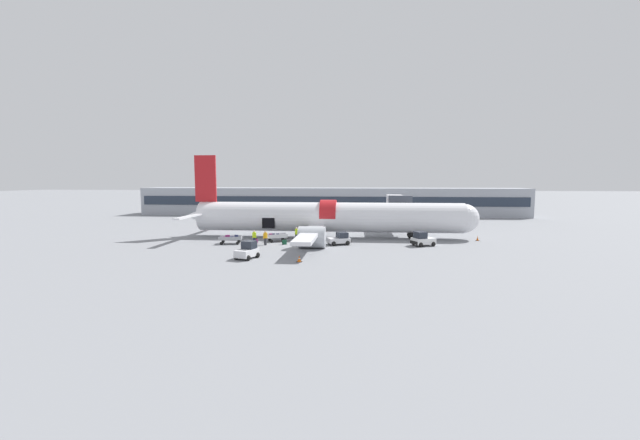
{
  "coord_description": "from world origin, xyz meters",
  "views": [
    {
      "loc": [
        6.63,
        -46.51,
        7.88
      ],
      "look_at": [
        1.49,
        5.08,
        2.58
      ],
      "focal_mm": 22.0,
      "sensor_mm": 36.0,
      "label": 1
    }
  ],
  "objects_px": {
    "ground_crew_supervisor": "(265,237)",
    "suitcase_on_tarmac_upright": "(284,242)",
    "airplane": "(325,218)",
    "suitcase_on_tarmac_spare": "(256,241)",
    "baggage_tug_lead": "(340,239)",
    "ground_crew_loader_a": "(254,237)",
    "baggage_cart_queued": "(231,240)",
    "ground_crew_loader_b": "(297,234)",
    "baggage_cart_loading": "(277,237)",
    "baggage_tug_mid": "(247,251)",
    "baggage_tug_rear": "(422,240)",
    "ground_crew_driver": "(312,234)"
  },
  "relations": [
    {
      "from": "ground_crew_driver",
      "to": "ground_crew_supervisor",
      "type": "relative_size",
      "value": 1.03
    },
    {
      "from": "airplane",
      "to": "ground_crew_supervisor",
      "type": "height_order",
      "value": "airplane"
    },
    {
      "from": "baggage_tug_lead",
      "to": "ground_crew_loader_a",
      "type": "height_order",
      "value": "ground_crew_loader_a"
    },
    {
      "from": "baggage_cart_loading",
      "to": "suitcase_on_tarmac_upright",
      "type": "relative_size",
      "value": 5.02
    },
    {
      "from": "baggage_tug_mid",
      "to": "ground_crew_loader_a",
      "type": "xyz_separation_m",
      "value": [
        -1.65,
        8.66,
        0.18
      ]
    },
    {
      "from": "airplane",
      "to": "suitcase_on_tarmac_upright",
      "type": "distance_m",
      "value": 8.2
    },
    {
      "from": "baggage_cart_loading",
      "to": "ground_crew_loader_b",
      "type": "distance_m",
      "value": 2.54
    },
    {
      "from": "ground_crew_supervisor",
      "to": "suitcase_on_tarmac_upright",
      "type": "height_order",
      "value": "ground_crew_supervisor"
    },
    {
      "from": "ground_crew_loader_b",
      "to": "ground_crew_driver",
      "type": "xyz_separation_m",
      "value": [
        2.03,
        0.14,
        -0.01
      ]
    },
    {
      "from": "ground_crew_supervisor",
      "to": "ground_crew_driver",
      "type": "bearing_deg",
      "value": 34.31
    },
    {
      "from": "airplane",
      "to": "baggage_cart_loading",
      "type": "xyz_separation_m",
      "value": [
        -5.85,
        -4.17,
        -2.24
      ]
    },
    {
      "from": "airplane",
      "to": "suitcase_on_tarmac_spare",
      "type": "distance_m",
      "value": 10.2
    },
    {
      "from": "airplane",
      "to": "baggage_tug_rear",
      "type": "relative_size",
      "value": 13.19
    },
    {
      "from": "ground_crew_driver",
      "to": "ground_crew_supervisor",
      "type": "bearing_deg",
      "value": -145.69
    },
    {
      "from": "baggage_tug_mid",
      "to": "baggage_tug_rear",
      "type": "bearing_deg",
      "value": 26.92
    },
    {
      "from": "ground_crew_loader_b",
      "to": "suitcase_on_tarmac_spare",
      "type": "xyz_separation_m",
      "value": [
        -4.9,
        -1.8,
        -0.72
      ]
    },
    {
      "from": "suitcase_on_tarmac_spare",
      "to": "airplane",
      "type": "bearing_deg",
      "value": 32.63
    },
    {
      "from": "baggage_tug_rear",
      "to": "ground_crew_loader_b",
      "type": "xyz_separation_m",
      "value": [
        -15.66,
        2.15,
        0.23
      ]
    },
    {
      "from": "ground_crew_driver",
      "to": "ground_crew_loader_b",
      "type": "bearing_deg",
      "value": -175.95
    },
    {
      "from": "baggage_tug_lead",
      "to": "suitcase_on_tarmac_spare",
      "type": "bearing_deg",
      "value": 177.75
    },
    {
      "from": "suitcase_on_tarmac_upright",
      "to": "ground_crew_supervisor",
      "type": "bearing_deg",
      "value": -164.77
    },
    {
      "from": "baggage_cart_loading",
      "to": "ground_crew_loader_b",
      "type": "height_order",
      "value": "ground_crew_loader_b"
    },
    {
      "from": "airplane",
      "to": "baggage_cart_loading",
      "type": "height_order",
      "value": "airplane"
    },
    {
      "from": "baggage_tug_mid",
      "to": "ground_crew_driver",
      "type": "distance_m",
      "value": 12.91
    },
    {
      "from": "baggage_cart_queued",
      "to": "ground_crew_supervisor",
      "type": "relative_size",
      "value": 2.14
    },
    {
      "from": "baggage_tug_mid",
      "to": "ground_crew_loader_b",
      "type": "xyz_separation_m",
      "value": [
        3.13,
        11.68,
        0.23
      ]
    },
    {
      "from": "baggage_tug_mid",
      "to": "ground_crew_loader_b",
      "type": "distance_m",
      "value": 12.1
    },
    {
      "from": "baggage_cart_loading",
      "to": "baggage_cart_queued",
      "type": "relative_size",
      "value": 0.9
    },
    {
      "from": "baggage_tug_lead",
      "to": "baggage_cart_loading",
      "type": "height_order",
      "value": "baggage_tug_lead"
    },
    {
      "from": "airplane",
      "to": "suitcase_on_tarmac_upright",
      "type": "xyz_separation_m",
      "value": [
        -4.47,
        -6.4,
        -2.48
      ]
    },
    {
      "from": "baggage_cart_loading",
      "to": "baggage_tug_mid",
      "type": "bearing_deg",
      "value": -93.64
    },
    {
      "from": "baggage_tug_lead",
      "to": "ground_crew_loader_a",
      "type": "xyz_separation_m",
      "value": [
        -10.46,
        -0.81,
        0.26
      ]
    },
    {
      "from": "baggage_tug_rear",
      "to": "baggage_cart_queued",
      "type": "bearing_deg",
      "value": -177.91
    },
    {
      "from": "baggage_cart_loading",
      "to": "ground_crew_loader_a",
      "type": "height_order",
      "value": "ground_crew_loader_a"
    },
    {
      "from": "baggage_tug_mid",
      "to": "baggage_cart_loading",
      "type": "height_order",
      "value": "baggage_tug_mid"
    },
    {
      "from": "airplane",
      "to": "suitcase_on_tarmac_spare",
      "type": "bearing_deg",
      "value": -147.37
    },
    {
      "from": "airplane",
      "to": "ground_crew_loader_b",
      "type": "relative_size",
      "value": 22.12
    },
    {
      "from": "airplane",
      "to": "suitcase_on_tarmac_upright",
      "type": "relative_size",
      "value": 59.54
    },
    {
      "from": "airplane",
      "to": "baggage_cart_loading",
      "type": "distance_m",
      "value": 7.52
    },
    {
      "from": "baggage_cart_queued",
      "to": "ground_crew_loader_b",
      "type": "bearing_deg",
      "value": 21.14
    },
    {
      "from": "baggage_tug_rear",
      "to": "ground_crew_loader_b",
      "type": "height_order",
      "value": "ground_crew_loader_b"
    },
    {
      "from": "baggage_cart_queued",
      "to": "ground_crew_loader_b",
      "type": "height_order",
      "value": "ground_crew_loader_b"
    },
    {
      "from": "baggage_tug_lead",
      "to": "ground_crew_driver",
      "type": "height_order",
      "value": "ground_crew_driver"
    },
    {
      "from": "airplane",
      "to": "baggage_tug_lead",
      "type": "relative_size",
      "value": 12.86
    },
    {
      "from": "baggage_tug_rear",
      "to": "baggage_cart_queued",
      "type": "xyz_separation_m",
      "value": [
        -23.41,
        -0.85,
        -0.19
      ]
    },
    {
      "from": "suitcase_on_tarmac_spare",
      "to": "baggage_tug_mid",
      "type": "bearing_deg",
      "value": -79.83
    },
    {
      "from": "ground_crew_loader_b",
      "to": "ground_crew_supervisor",
      "type": "distance_m",
      "value": 4.78
    },
    {
      "from": "airplane",
      "to": "ground_crew_supervisor",
      "type": "bearing_deg",
      "value": -133.71
    },
    {
      "from": "baggage_tug_mid",
      "to": "ground_crew_supervisor",
      "type": "xyz_separation_m",
      "value": [
        -0.15,
        8.2,
        0.2
      ]
    },
    {
      "from": "ground_crew_supervisor",
      "to": "suitcase_on_tarmac_upright",
      "type": "xyz_separation_m",
      "value": [
        2.23,
        0.61,
        -0.64
      ]
    }
  ]
}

